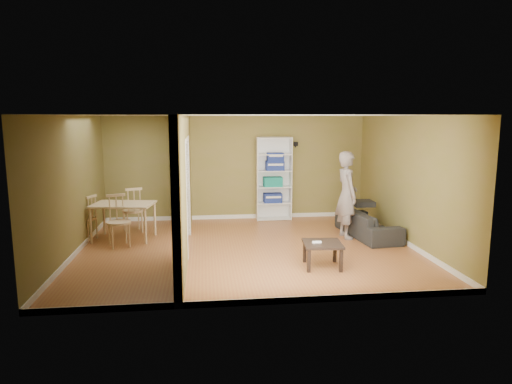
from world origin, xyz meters
TOP-DOWN VIEW (x-y plane):
  - room_shell at (0.00, 0.00)m, footprint 6.50×6.50m
  - partition at (-1.20, 0.00)m, footprint 0.22×5.50m
  - wall_speaker at (1.50, 2.69)m, footprint 0.10×0.10m
  - sofa at (2.70, 0.66)m, footprint 1.99×1.01m
  - person at (2.19, 0.61)m, footprint 0.84×0.68m
  - bookshelf at (0.92, 2.61)m, footprint 0.88×0.38m
  - paper_box_navy_a at (0.90, 2.56)m, footprint 0.45×0.29m
  - paper_box_teal at (0.90, 2.56)m, footprint 0.46×0.30m
  - paper_box_navy_b at (0.95, 2.56)m, footprint 0.45×0.29m
  - paper_box_navy_c at (0.96, 2.56)m, footprint 0.40×0.26m
  - coffee_table at (1.19, -1.25)m, footprint 0.65×0.65m
  - game_controller at (1.09, -1.24)m, footprint 0.16×0.04m
  - dining_table at (-2.53, 1.02)m, footprint 1.24×0.82m
  - chair_left at (-3.32, 1.09)m, footprint 0.57×0.57m
  - chair_near at (-2.53, 0.47)m, footprint 0.62×0.62m
  - chair_far at (-2.43, 1.65)m, footprint 0.61×0.61m

SIDE VIEW (x-z plane):
  - sofa at x=2.70m, z-range 0.00..0.73m
  - coffee_table at x=1.19m, z-range 0.15..0.58m
  - game_controller at x=1.09m, z-range 0.43..0.46m
  - chair_left at x=-3.32m, z-range 0.00..0.96m
  - chair_far at x=-2.43m, z-range 0.00..1.03m
  - chair_near at x=-2.53m, z-range 0.00..1.05m
  - paper_box_navy_a at x=0.90m, z-range 0.44..0.67m
  - dining_table at x=-2.53m, z-range 0.31..1.08m
  - paper_box_teal at x=0.90m, z-range 0.85..1.08m
  - bookshelf at x=0.92m, z-range 0.00..2.08m
  - person at x=2.19m, z-range 0.00..2.18m
  - room_shell at x=0.00m, z-range -1.95..4.55m
  - partition at x=-1.20m, z-range 0.00..2.60m
  - paper_box_navy_b at x=0.95m, z-range 1.25..1.48m
  - paper_box_navy_c at x=0.96m, z-range 1.46..1.67m
  - wall_speaker at x=1.50m, z-range 1.85..1.95m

